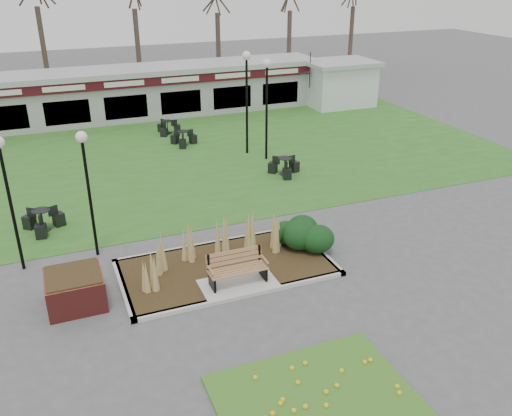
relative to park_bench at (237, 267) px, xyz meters
name	(u,v)px	position (x,y,z in m)	size (l,w,h in m)	color
ground	(240,289)	(0.00, -0.25, -0.59)	(100.00, 100.00, 0.00)	#515154
lawn	(152,159)	(0.00, 11.75, -0.58)	(34.00, 16.00, 0.02)	#2E631F
flower_bed	(315,396)	(0.00, -4.85, -0.52)	(4.20, 3.00, 0.16)	#2D671D
planting_bed	(263,249)	(1.27, 1.10, -0.22)	(6.75, 3.40, 1.27)	black
park_bench	(237,267)	(0.00, 0.00, 0.00)	(1.70, 0.66, 0.93)	#8E5F40
brick_planter	(75,289)	(-4.40, 0.75, -0.11)	(1.50, 1.50, 0.95)	maroon
food_pavilion	(121,93)	(0.00, 19.71, 0.89)	(24.60, 3.40, 2.90)	#98999B
service_hut	(339,83)	(13.50, 17.75, 0.86)	(4.40, 3.40, 2.83)	silver
lamp_post_near_left	(86,167)	(-3.53, 3.35, 2.39)	(0.34, 0.34, 4.09)	black
lamp_post_mid_left	(5,175)	(-5.74, 3.30, 2.48)	(0.35, 0.35, 4.21)	black
lamp_post_mid_right	(267,87)	(5.05, 9.76, 2.81)	(0.39, 0.39, 4.66)	black
lamp_post_far_right	(247,80)	(4.53, 10.92, 2.95)	(0.40, 0.40, 4.86)	black
bistro_set_a	(43,223)	(-5.05, 5.78, -0.31)	(1.44, 1.36, 0.77)	black
bistro_set_b	(184,140)	(1.97, 13.28, -0.33)	(1.29, 1.36, 0.73)	black
bistro_set_c	(168,129)	(1.69, 15.53, -0.33)	(1.22, 1.34, 0.72)	black
bistro_set_d	(285,169)	(5.00, 7.57, -0.31)	(1.40, 1.39, 0.77)	black
patio_umbrella	(309,84)	(11.36, 17.75, 0.91)	(1.94, 1.98, 2.37)	black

